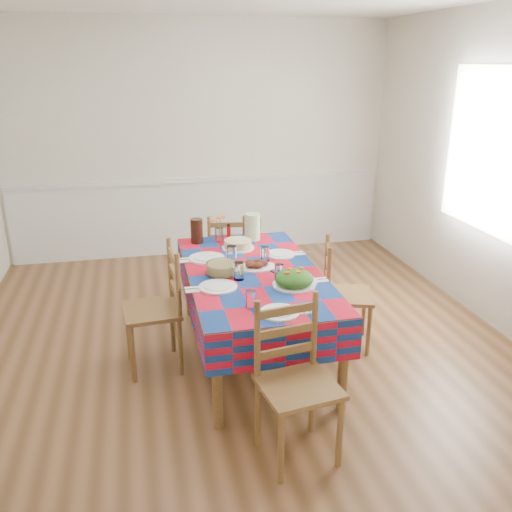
{
  "coord_description": "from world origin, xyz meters",
  "views": [
    {
      "loc": [
        -0.75,
        -3.85,
        2.23
      ],
      "look_at": [
        0.1,
        -0.07,
        0.83
      ],
      "focal_mm": 38.0,
      "sensor_mm": 36.0,
      "label": 1
    }
  ],
  "objects": [
    {
      "name": "setting_left_near",
      "position": [
        -0.19,
        -0.33,
        0.75
      ],
      "size": [
        0.5,
        0.3,
        0.13
      ],
      "rotation": [
        0.0,
        0.0,
        1.57
      ],
      "color": "white",
      "rests_on": "dining_table"
    },
    {
      "name": "tea_pitcher",
      "position": [
        -0.27,
        0.67,
        0.83
      ],
      "size": [
        0.11,
        0.11,
        0.22
      ],
      "primitive_type": "cylinder",
      "color": "black",
      "rests_on": "dining_table"
    },
    {
      "name": "setting_near_head",
      "position": [
        0.02,
        -0.82,
        0.75
      ],
      "size": [
        0.42,
        0.28,
        0.12
      ],
      "color": "white",
      "rests_on": "dining_table"
    },
    {
      "name": "room",
      "position": [
        0.0,
        0.0,
        1.35
      ],
      "size": [
        4.58,
        5.08,
        2.78
      ],
      "color": "brown",
      "rests_on": "ground"
    },
    {
      "name": "meat_platter",
      "position": [
        0.1,
        -0.05,
        0.75
      ],
      "size": [
        0.31,
        0.22,
        0.06
      ],
      "color": "white",
      "rests_on": "dining_table"
    },
    {
      "name": "green_pitcher",
      "position": [
        0.23,
        0.65,
        0.84
      ],
      "size": [
        0.14,
        0.14,
        0.24
      ],
      "primitive_type": "cylinder",
      "color": "beige",
      "rests_on": "dining_table"
    },
    {
      "name": "cake",
      "position": [
        0.05,
        0.43,
        0.76
      ],
      "size": [
        0.28,
        0.28,
        0.08
      ],
      "color": "white",
      "rests_on": "dining_table"
    },
    {
      "name": "salad_platter",
      "position": [
        0.29,
        -0.45,
        0.77
      ],
      "size": [
        0.31,
        0.31,
        0.13
      ],
      "color": "white",
      "rests_on": "dining_table"
    },
    {
      "name": "name_card",
      "position": [
        0.06,
        -0.98,
        0.73
      ],
      "size": [
        0.07,
        0.02,
        0.02
      ],
      "primitive_type": "cube",
      "color": "white",
      "rests_on": "dining_table"
    },
    {
      "name": "window_right",
      "position": [
        2.23,
        0.3,
        1.5
      ],
      "size": [
        0.0,
        1.4,
        1.4
      ],
      "primitive_type": "plane",
      "rotation": [
        0.0,
        -1.57,
        0.0
      ],
      "color": "white",
      "rests_on": "room"
    },
    {
      "name": "setting_right_near",
      "position": [
        0.32,
        -0.36,
        0.75
      ],
      "size": [
        0.43,
        0.25,
        0.11
      ],
      "rotation": [
        0.0,
        0.0,
        -1.57
      ],
      "color": "white",
      "rests_on": "dining_table"
    },
    {
      "name": "dining_table",
      "position": [
        0.07,
        -0.11,
        0.64
      ],
      "size": [
        1.0,
        1.86,
        0.72
      ],
      "color": "brown",
      "rests_on": "room"
    },
    {
      "name": "setting_left_far",
      "position": [
        -0.18,
        0.19,
        0.75
      ],
      "size": [
        0.53,
        0.31,
        0.14
      ],
      "rotation": [
        0.0,
        0.0,
        1.57
      ],
      "color": "white",
      "rests_on": "dining_table"
    },
    {
      "name": "setting_right_far",
      "position": [
        0.31,
        0.16,
        0.75
      ],
      "size": [
        0.46,
        0.27,
        0.12
      ],
      "rotation": [
        0.0,
        0.0,
        -1.57
      ],
      "color": "white",
      "rests_on": "dining_table"
    },
    {
      "name": "hot_sauce",
      "position": [
        0.02,
        0.71,
        0.8
      ],
      "size": [
        0.04,
        0.04,
        0.15
      ],
      "primitive_type": "cylinder",
      "color": "#BA100E",
      "rests_on": "dining_table"
    },
    {
      "name": "wainscot",
      "position": [
        0.0,
        2.48,
        0.49
      ],
      "size": [
        4.41,
        0.06,
        0.92
      ],
      "color": "silver",
      "rests_on": "room"
    },
    {
      "name": "flower_vase",
      "position": [
        -0.07,
        0.66,
        0.82
      ],
      "size": [
        0.15,
        0.12,
        0.24
      ],
      "color": "white",
      "rests_on": "dining_table"
    },
    {
      "name": "serving_utensils",
      "position": [
        0.25,
        -0.2,
        0.73
      ],
      "size": [
        0.14,
        0.3,
        0.01
      ],
      "color": "black",
      "rests_on": "dining_table"
    },
    {
      "name": "chair_far",
      "position": [
        0.06,
        1.06,
        0.43
      ],
      "size": [
        0.44,
        0.42,
        0.87
      ],
      "rotation": [
        0.0,
        0.0,
        2.98
      ],
      "color": "brown",
      "rests_on": "room"
    },
    {
      "name": "chair_near",
      "position": [
        0.06,
        -1.27,
        0.48
      ],
      "size": [
        0.48,
        0.47,
        0.97
      ],
      "rotation": [
        0.0,
        0.0,
        0.15
      ],
      "color": "brown",
      "rests_on": "room"
    },
    {
      "name": "chair_left",
      "position": [
        -0.67,
        -0.1,
        0.48
      ],
      "size": [
        0.44,
        0.46,
        0.97
      ],
      "rotation": [
        0.0,
        0.0,
        -1.48
      ],
      "color": "brown",
      "rests_on": "room"
    },
    {
      "name": "pasta_bowl",
      "position": [
        -0.17,
        -0.11,
        0.77
      ],
      "size": [
        0.24,
        0.24,
        0.09
      ],
      "color": "white",
      "rests_on": "dining_table"
    },
    {
      "name": "chair_right",
      "position": [
        0.81,
        -0.1,
        0.45
      ],
      "size": [
        0.48,
        0.49,
        0.91
      ],
      "rotation": [
        0.0,
        0.0,
        1.28
      ],
      "color": "brown",
      "rests_on": "room"
    }
  ]
}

